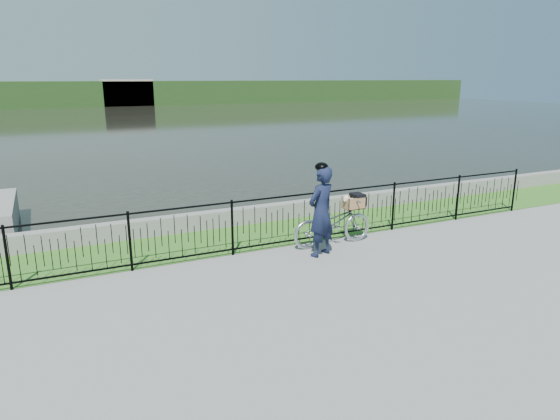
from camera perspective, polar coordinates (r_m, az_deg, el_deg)
ground at (r=9.26m, az=3.96°, el=-7.28°), size 120.00×120.00×0.00m
grass_strip at (r=11.45m, az=-2.43°, el=-2.82°), size 60.00×2.00×0.01m
water at (r=40.82m, az=-19.68°, el=9.19°), size 120.00×120.00×0.00m
quay_wall at (r=12.29m, az=-4.27°, el=-0.66°), size 60.00×0.30×0.40m
fence at (r=10.41m, az=-0.30°, el=-1.35°), size 14.00×0.06×1.15m
far_treeline at (r=67.61m, az=-22.41°, el=12.18°), size 120.00×6.00×3.00m
far_building_right at (r=66.76m, az=-17.08°, el=12.70°), size 6.00×3.00×3.20m
bicycle_rig at (r=10.70m, az=6.08°, el=-1.42°), size 1.86×0.65×1.09m
cyclist at (r=9.93m, az=4.73°, el=-0.07°), size 0.78×0.65×1.90m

